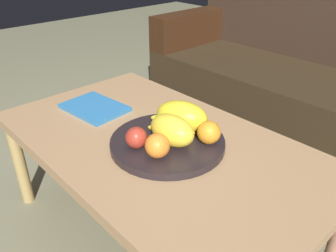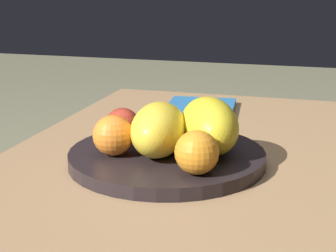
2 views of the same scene
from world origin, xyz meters
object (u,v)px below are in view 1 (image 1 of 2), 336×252
Objects in this scene: fruit_bowl at (168,142)px; orange_left at (157,146)px; couch at (298,85)px; orange_front at (209,132)px; apple_front at (136,138)px; melon_large_front at (172,130)px; coffee_table at (157,151)px; melon_smaller_beside at (182,116)px; magazine at (95,108)px; banana_bunch at (172,126)px.

orange_left is (0.05, -0.09, 0.05)m from fruit_bowl.
orange_left is at bearing -81.77° from couch.
orange_front reaches higher than apple_front.
melon_large_front is at bearing -129.65° from orange_front.
orange_front reaches higher than coffee_table.
melon_smaller_beside is at bearing 100.49° from fruit_bowl.
coffee_table is 0.08m from fruit_bowl.
orange_left is at bearing -13.48° from magazine.
coffee_table is at bearing -1.20° from magazine.
orange_left is at bearing -60.57° from banana_bunch.
magazine is (-0.51, -0.11, -0.06)m from orange_front.
couch is 1.22m from magazine.
orange_front and orange_left have the same top height.
apple_front is 0.44× the size of banana_bunch.
magazine is at bearing -103.20° from couch.
orange_front is (0.23, -1.07, 0.20)m from couch.
orange_front is at bearing 73.01° from orange_left.
couch is at bearing 102.29° from orange_front.
melon_large_front is 2.10× the size of orange_left.
orange_left is at bearing -60.61° from fruit_bowl.
coffee_table is 0.14m from melon_large_front.
coffee_table is 0.15m from melon_smaller_beside.
orange_front reaches higher than magazine.
couch is at bearing 71.10° from magazine.
orange_front is at bearing 1.92° from melon_smaller_beside.
orange_left is at bearing 9.27° from apple_front.
coffee_table is at bearing -177.47° from fruit_bowl.
magazine is (-0.28, -1.18, 0.15)m from couch.
melon_large_front reaches higher than coffee_table.
apple_front is at bearing -170.73° from orange_left.
magazine is at bearing -175.49° from coffee_table.
couch is at bearing 96.03° from melon_smaller_beside.
coffee_table is at bearing 139.21° from orange_left.
orange_left reaches higher than coffee_table.
couch is 4.46× the size of fruit_bowl.
orange_left is (0.10, -0.09, 0.11)m from coffee_table.
magazine is at bearing -167.63° from orange_front.
magazine is (-0.43, -0.02, -0.07)m from melon_large_front.
apple_front is 0.38m from magazine.
orange_front is at bearing 18.12° from banana_bunch.
melon_smaller_beside is at bearing 111.34° from orange_left.
magazine is at bearing -175.75° from fruit_bowl.
melon_smaller_beside is (0.11, -1.07, 0.22)m from couch.
melon_large_front is 2.12× the size of orange_front.
banana_bunch is (0.01, 0.15, -0.01)m from apple_front.
melon_smaller_beside reaches higher than coffee_table.
melon_large_front is at bearing -63.46° from melon_smaller_beside.
apple_front is at bearing -79.28° from coffee_table.
fruit_bowl is 0.06m from banana_bunch.
coffee_table is 0.36m from magazine.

